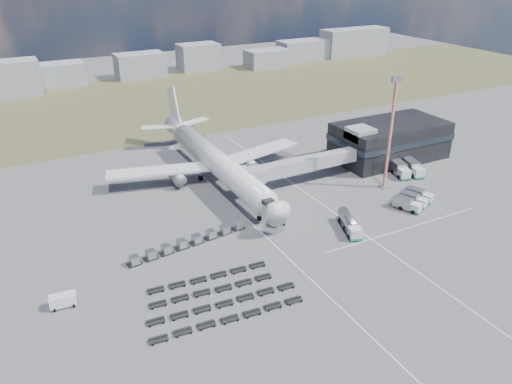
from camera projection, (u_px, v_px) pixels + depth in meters
name	position (u px, v px, depth m)	size (l,w,h in m)	color
ground	(281.00, 240.00, 98.01)	(420.00, 420.00, 0.00)	#565659
grass_strip	(132.00, 104.00, 185.82)	(420.00, 90.00, 0.01)	#4D4C2E
lane_markings	(314.00, 222.00, 104.49)	(47.12, 110.00, 0.01)	silver
terminal	(389.00, 140.00, 134.82)	(30.40, 16.40, 11.00)	black
jet_bridge	(296.00, 166.00, 118.77)	(30.30, 3.80, 7.05)	#939399
airliner	(214.00, 160.00, 121.56)	(51.59, 64.53, 17.62)	silver
skyline	(94.00, 68.00, 211.96)	(309.93, 24.00, 21.70)	gray
fuel_tanker	(350.00, 224.00, 100.77)	(5.47, 9.75, 3.07)	silver
pushback_tug	(278.00, 222.00, 103.21)	(2.87, 1.62, 1.34)	silver
utility_van	(63.00, 301.00, 79.14)	(4.11, 1.86, 2.21)	silver
catering_truck	(241.00, 171.00, 125.29)	(3.64, 6.30, 2.72)	silver
service_trucks_near	(413.00, 199.00, 111.02)	(9.93, 8.82, 2.50)	silver
service_trucks_far	(406.00, 168.00, 126.13)	(8.25, 9.13, 3.09)	silver
uld_row	(189.00, 242.00, 95.54)	(24.95, 4.84, 1.69)	black
baggage_dollies	(217.00, 298.00, 81.13)	(26.20, 14.65, 0.67)	black
floodlight_mast	(390.00, 134.00, 114.16)	(2.53, 2.07, 26.76)	red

